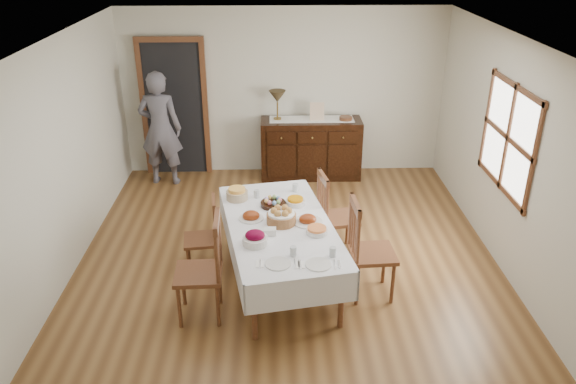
{
  "coord_description": "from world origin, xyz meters",
  "views": [
    {
      "loc": [
        -0.14,
        -5.58,
        3.64
      ],
      "look_at": [
        0.0,
        0.1,
        0.95
      ],
      "focal_mm": 35.0,
      "sensor_mm": 36.0,
      "label": 1
    }
  ],
  "objects_px": {
    "chair_right_far": "(334,214)",
    "sideboard": "(311,148)",
    "dining_table": "(280,231)",
    "chair_left_far": "(205,235)",
    "chair_left_near": "(204,268)",
    "chair_right_near": "(367,248)",
    "person": "(160,125)",
    "table_lamp": "(277,97)"
  },
  "relations": [
    {
      "from": "chair_right_near",
      "to": "table_lamp",
      "type": "height_order",
      "value": "table_lamp"
    },
    {
      "from": "dining_table",
      "to": "chair_left_near",
      "type": "height_order",
      "value": "chair_left_near"
    },
    {
      "from": "chair_left_near",
      "to": "chair_right_near",
      "type": "xyz_separation_m",
      "value": [
        1.68,
        0.33,
        0.0
      ]
    },
    {
      "from": "chair_left_near",
      "to": "person",
      "type": "bearing_deg",
      "value": -165.51
    },
    {
      "from": "dining_table",
      "to": "chair_left_far",
      "type": "relative_size",
      "value": 2.53
    },
    {
      "from": "table_lamp",
      "to": "chair_right_far",
      "type": "bearing_deg",
      "value": -74.88
    },
    {
      "from": "chair_right_near",
      "to": "person",
      "type": "height_order",
      "value": "person"
    },
    {
      "from": "chair_right_far",
      "to": "sideboard",
      "type": "xyz_separation_m",
      "value": [
        -0.13,
        2.38,
        -0.07
      ]
    },
    {
      "from": "chair_right_near",
      "to": "table_lamp",
      "type": "distance_m",
      "value": 3.46
    },
    {
      "from": "sideboard",
      "to": "chair_left_near",
      "type": "bearing_deg",
      "value": -109.9
    },
    {
      "from": "dining_table",
      "to": "table_lamp",
      "type": "xyz_separation_m",
      "value": [
        0.0,
        3.0,
        0.64
      ]
    },
    {
      "from": "dining_table",
      "to": "chair_right_far",
      "type": "relative_size",
      "value": 2.18
    },
    {
      "from": "chair_left_near",
      "to": "person",
      "type": "distance_m",
      "value": 3.54
    },
    {
      "from": "chair_right_far",
      "to": "person",
      "type": "xyz_separation_m",
      "value": [
        -2.42,
        2.19,
        0.4
      ]
    },
    {
      "from": "chair_right_near",
      "to": "chair_right_far",
      "type": "xyz_separation_m",
      "value": [
        -0.27,
        0.85,
        -0.03
      ]
    },
    {
      "from": "chair_right_far",
      "to": "person",
      "type": "bearing_deg",
      "value": 37.44
    },
    {
      "from": "dining_table",
      "to": "person",
      "type": "relative_size",
      "value": 1.23
    },
    {
      "from": "chair_right_far",
      "to": "sideboard",
      "type": "relative_size",
      "value": 0.68
    },
    {
      "from": "chair_left_near",
      "to": "chair_right_near",
      "type": "relative_size",
      "value": 1.0
    },
    {
      "from": "chair_right_near",
      "to": "sideboard",
      "type": "bearing_deg",
      "value": 3.36
    },
    {
      "from": "chair_right_far",
      "to": "dining_table",
      "type": "bearing_deg",
      "value": 121.8
    },
    {
      "from": "table_lamp",
      "to": "chair_left_near",
      "type": "bearing_deg",
      "value": -102.03
    },
    {
      "from": "chair_left_far",
      "to": "person",
      "type": "relative_size",
      "value": 0.49
    },
    {
      "from": "table_lamp",
      "to": "person",
      "type": "bearing_deg",
      "value": -172.95
    },
    {
      "from": "chair_right_near",
      "to": "sideboard",
      "type": "relative_size",
      "value": 0.72
    },
    {
      "from": "chair_left_near",
      "to": "chair_right_far",
      "type": "relative_size",
      "value": 1.06
    },
    {
      "from": "dining_table",
      "to": "chair_right_far",
      "type": "height_order",
      "value": "chair_right_far"
    },
    {
      "from": "chair_left_far",
      "to": "person",
      "type": "distance_m",
      "value": 2.73
    },
    {
      "from": "chair_left_far",
      "to": "chair_right_far",
      "type": "distance_m",
      "value": 1.55
    },
    {
      "from": "dining_table",
      "to": "chair_right_near",
      "type": "height_order",
      "value": "chair_right_near"
    },
    {
      "from": "dining_table",
      "to": "chair_left_far",
      "type": "height_order",
      "value": "chair_left_far"
    },
    {
      "from": "dining_table",
      "to": "chair_left_near",
      "type": "xyz_separation_m",
      "value": [
        -0.76,
        -0.59,
        -0.08
      ]
    },
    {
      "from": "dining_table",
      "to": "chair_left_far",
      "type": "bearing_deg",
      "value": 152.74
    },
    {
      "from": "chair_left_near",
      "to": "chair_left_far",
      "type": "relative_size",
      "value": 1.23
    },
    {
      "from": "chair_right_far",
      "to": "sideboard",
      "type": "height_order",
      "value": "chair_right_far"
    },
    {
      "from": "dining_table",
      "to": "sideboard",
      "type": "relative_size",
      "value": 1.49
    },
    {
      "from": "chair_left_far",
      "to": "chair_right_far",
      "type": "height_order",
      "value": "chair_right_far"
    },
    {
      "from": "chair_right_far",
      "to": "table_lamp",
      "type": "relative_size",
      "value": 2.31
    },
    {
      "from": "dining_table",
      "to": "chair_right_far",
      "type": "xyz_separation_m",
      "value": [
        0.65,
        0.59,
        -0.11
      ]
    },
    {
      "from": "dining_table",
      "to": "chair_right_near",
      "type": "distance_m",
      "value": 0.96
    },
    {
      "from": "chair_left_far",
      "to": "table_lamp",
      "type": "bearing_deg",
      "value": 155.6
    },
    {
      "from": "chair_right_near",
      "to": "chair_right_far",
      "type": "height_order",
      "value": "chair_right_near"
    }
  ]
}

